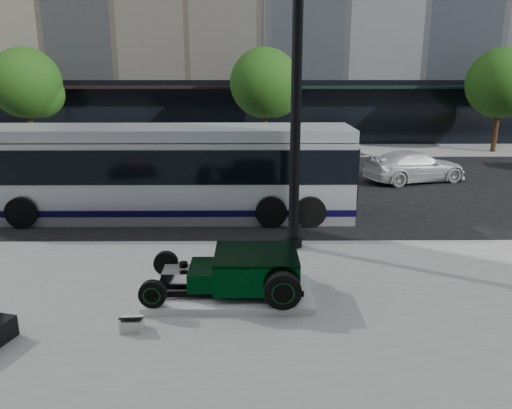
{
  "coord_description": "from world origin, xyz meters",
  "views": [
    {
      "loc": [
        0.25,
        -14.99,
        4.75
      ],
      "look_at": [
        0.38,
        -2.13,
        1.2
      ],
      "focal_mm": 35.0,
      "sensor_mm": 36.0,
      "label": 1
    }
  ],
  "objects_px": {
    "transit_bus": "(166,171)",
    "white_sedan": "(415,166)",
    "lamppost": "(296,92)",
    "hot_rod": "(246,270)"
  },
  "relations": [
    {
      "from": "transit_bus",
      "to": "white_sedan",
      "type": "xyz_separation_m",
      "value": [
        9.79,
        5.0,
        -0.84
      ]
    },
    {
      "from": "lamppost",
      "to": "white_sedan",
      "type": "height_order",
      "value": "lamppost"
    },
    {
      "from": "lamppost",
      "to": "transit_bus",
      "type": "relative_size",
      "value": 0.72
    },
    {
      "from": "hot_rod",
      "to": "white_sedan",
      "type": "distance_m",
      "value": 13.39
    },
    {
      "from": "hot_rod",
      "to": "transit_bus",
      "type": "bearing_deg",
      "value": 112.73
    },
    {
      "from": "hot_rod",
      "to": "white_sedan",
      "type": "bearing_deg",
      "value": 57.83
    },
    {
      "from": "transit_bus",
      "to": "white_sedan",
      "type": "distance_m",
      "value": 11.02
    },
    {
      "from": "hot_rod",
      "to": "white_sedan",
      "type": "relative_size",
      "value": 0.72
    },
    {
      "from": "lamppost",
      "to": "transit_bus",
      "type": "height_order",
      "value": "lamppost"
    },
    {
      "from": "lamppost",
      "to": "white_sedan",
      "type": "distance_m",
      "value": 10.81
    }
  ]
}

